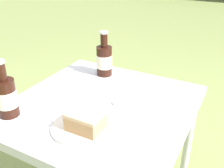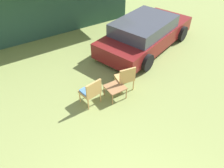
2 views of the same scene
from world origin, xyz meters
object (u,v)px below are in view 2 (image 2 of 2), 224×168
wicker_chair_plain (126,77)px  garden_side_table (115,88)px  wicker_chair_cushioned (91,91)px  parked_car (145,33)px

wicker_chair_plain → garden_side_table: size_ratio=1.59×
wicker_chair_cushioned → wicker_chair_plain: size_ratio=1.00×
parked_car → garden_side_table: (-2.60, -1.84, -0.24)m
wicker_chair_plain → parked_car: bearing=-132.1°
garden_side_table → wicker_chair_plain: bearing=15.2°
wicker_chair_plain → garden_side_table: bearing=24.5°
wicker_chair_cushioned → garden_side_table: (0.71, -0.14, -0.12)m
parked_car → wicker_chair_plain: bearing=-159.7°
wicker_chair_cushioned → garden_side_table: bearing=158.8°
parked_car → wicker_chair_cushioned: size_ratio=5.59×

